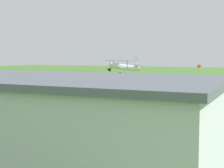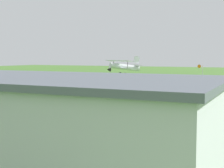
{
  "view_description": "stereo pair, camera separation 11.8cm",
  "coord_description": "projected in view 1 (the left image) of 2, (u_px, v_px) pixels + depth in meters",
  "views": [
    {
      "loc": [
        -16.9,
        57.31,
        7.91
      ],
      "look_at": [
        4.27,
        15.21,
        4.01
      ],
      "focal_mm": 52.73,
      "sensor_mm": 36.0,
      "label": 1
    },
    {
      "loc": [
        -17.0,
        57.26,
        7.91
      ],
      "look_at": [
        4.27,
        15.21,
        4.01
      ],
      "focal_mm": 52.73,
      "sensor_mm": 36.0,
      "label": 2
    }
  ],
  "objects": [
    {
      "name": "ground_plane",
      "position": [
        171.0,
        101.0,
        59.24
      ],
      "size": [
        400.0,
        400.0,
        0.0
      ],
      "primitive_type": "plane",
      "color": "#47752D"
    },
    {
      "name": "hangar",
      "position": [
        25.0,
        126.0,
        21.77
      ],
      "size": [
        25.55,
        11.91,
        6.7
      ],
      "color": "silver",
      "rests_on": "ground_plane"
    },
    {
      "name": "biplane",
      "position": [
        123.0,
        66.0,
        61.03
      ],
      "size": [
        8.11,
        7.42,
        3.7
      ],
      "color": "silver"
    },
    {
      "name": "person_near_hangar_door",
      "position": [
        71.0,
        114.0,
        40.98
      ],
      "size": [
        0.42,
        0.42,
        1.61
      ],
      "color": "beige",
      "rests_on": "ground_plane"
    },
    {
      "name": "person_watching_takeoff",
      "position": [
        101.0,
        120.0,
        36.69
      ],
      "size": [
        0.54,
        0.54,
        1.69
      ],
      "color": "orange",
      "rests_on": "ground_plane"
    },
    {
      "name": "person_walking_on_apron",
      "position": [
        89.0,
        115.0,
        39.55
      ],
      "size": [
        0.53,
        0.53,
        1.75
      ],
      "color": "beige",
      "rests_on": "ground_plane"
    },
    {
      "name": "person_beside_truck",
      "position": [
        123.0,
        125.0,
        34.52
      ],
      "size": [
        0.52,
        0.52,
        1.59
      ],
      "color": "beige",
      "rests_on": "ground_plane"
    },
    {
      "name": "person_by_parked_cars",
      "position": [
        108.0,
        123.0,
        34.93
      ],
      "size": [
        0.48,
        0.48,
        1.78
      ],
      "color": "navy",
      "rests_on": "ground_plane"
    },
    {
      "name": "windsock",
      "position": [
        199.0,
        69.0,
        57.33
      ],
      "size": [
        1.27,
        1.43,
        6.6
      ],
      "color": "silver",
      "rests_on": "ground_plane"
    }
  ]
}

